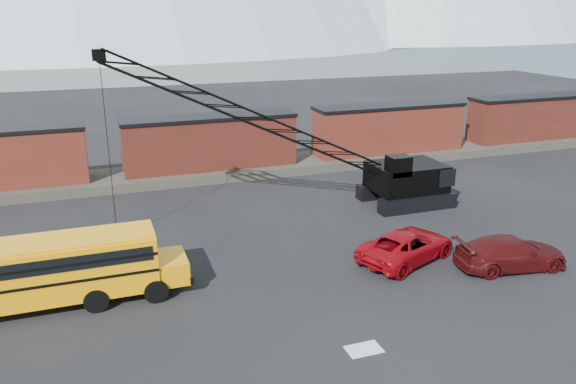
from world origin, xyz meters
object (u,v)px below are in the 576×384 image
Objects in this scene: red_pickup at (407,246)px; maroon_suv at (511,253)px; school_bus at (48,270)px; crawler_crane at (283,130)px.

red_pickup is 5.25m from maroon_suv.
maroon_suv is at bearing -142.88° from red_pickup.
crawler_crane is at bearing 27.99° from school_bus.
crawler_crane is at bearing 3.92° from red_pickup.
crawler_crane reaches higher than maroon_suv.
red_pickup is at bearing 67.81° from maroon_suv.
crawler_crane is at bearing 46.58° from maroon_suv.
school_bus is 1.96× the size of red_pickup.
red_pickup is at bearing -3.35° from school_bus.
school_bus is 17.64m from red_pickup.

